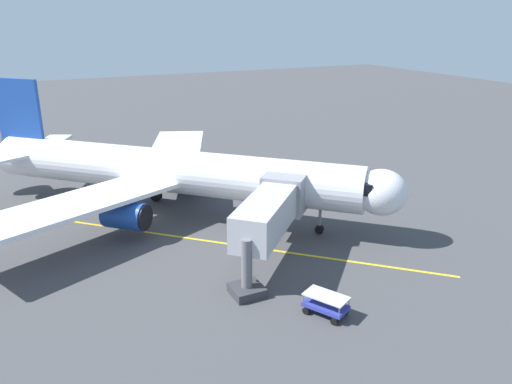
{
  "coord_description": "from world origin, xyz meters",
  "views": [
    {
      "loc": [
        9.94,
        41.63,
        17.04
      ],
      "look_at": [
        -7.6,
        5.83,
        3.0
      ],
      "focal_mm": 35.41,
      "sensor_mm": 36.0,
      "label": 1
    }
  ],
  "objects_px": {
    "airplane": "(167,172)",
    "ground_crew_marshaller": "(369,198)",
    "tug_portside": "(128,162)",
    "jet_bridge": "(272,210)",
    "baggage_cart_near_nose": "(326,304)"
  },
  "relations": [
    {
      "from": "jet_bridge",
      "to": "baggage_cart_near_nose",
      "type": "relative_size",
      "value": 3.24
    },
    {
      "from": "jet_bridge",
      "to": "tug_portside",
      "type": "bearing_deg",
      "value": -81.11
    },
    {
      "from": "jet_bridge",
      "to": "ground_crew_marshaller",
      "type": "bearing_deg",
      "value": -158.09
    },
    {
      "from": "ground_crew_marshaller",
      "to": "baggage_cart_near_nose",
      "type": "relative_size",
      "value": 0.58
    },
    {
      "from": "ground_crew_marshaller",
      "to": "tug_portside",
      "type": "xyz_separation_m",
      "value": [
        17.39,
        -22.78,
        -0.18
      ]
    },
    {
      "from": "jet_bridge",
      "to": "airplane",
      "type": "bearing_deg",
      "value": -69.75
    },
    {
      "from": "airplane",
      "to": "ground_crew_marshaller",
      "type": "xyz_separation_m",
      "value": [
        -17.33,
        6.49,
        -3.12
      ]
    },
    {
      "from": "ground_crew_marshaller",
      "to": "baggage_cart_near_nose",
      "type": "bearing_deg",
      "value": 44.43
    },
    {
      "from": "airplane",
      "to": "tug_portside",
      "type": "bearing_deg",
      "value": -89.81
    },
    {
      "from": "ground_crew_marshaller",
      "to": "baggage_cart_near_nose",
      "type": "height_order",
      "value": "ground_crew_marshaller"
    },
    {
      "from": "ground_crew_marshaller",
      "to": "tug_portside",
      "type": "bearing_deg",
      "value": -52.65
    },
    {
      "from": "ground_crew_marshaller",
      "to": "tug_portside",
      "type": "distance_m",
      "value": 28.66
    },
    {
      "from": "airplane",
      "to": "jet_bridge",
      "type": "height_order",
      "value": "airplane"
    },
    {
      "from": "airplane",
      "to": "ground_crew_marshaller",
      "type": "height_order",
      "value": "airplane"
    },
    {
      "from": "airplane",
      "to": "baggage_cart_near_nose",
      "type": "height_order",
      "value": "airplane"
    }
  ]
}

